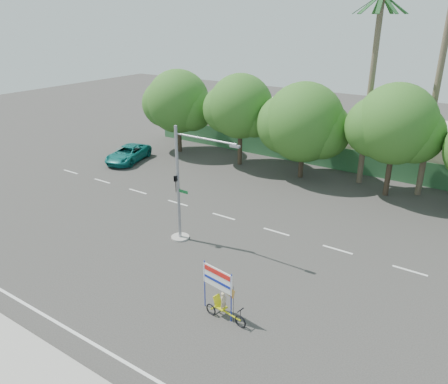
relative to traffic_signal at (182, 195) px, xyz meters
The scene contains 14 objects.
ground 5.40m from the traffic_signal, 61.13° to the right, with size 120.00×120.00×0.00m, color #33302D.
sidewalk_near 12.04m from the traffic_signal, 79.17° to the right, with size 50.00×2.40×0.12m, color gray.
fence 17.76m from the traffic_signal, 82.85° to the left, with size 38.00×0.08×2.00m, color #336B3D.
building_left 23.38m from the traffic_signal, 109.52° to the left, with size 12.00×8.00×4.00m, color beige.
building_right 24.29m from the traffic_signal, 65.15° to the left, with size 14.00×8.00×3.60m, color beige.
tree_far_left 18.45m from the traffic_signal, 130.22° to the left, with size 7.14×6.00×7.96m.
tree_left 14.99m from the traffic_signal, 109.08° to the left, with size 6.66×5.60×8.07m.
tree_center 14.15m from the traffic_signal, 85.33° to the left, with size 7.62×6.40×7.85m.
tree_right 16.38m from the traffic_signal, 59.83° to the left, with size 6.90×5.80×8.36m.
palm_tall 20.04m from the traffic_signal, 56.69° to the left, with size 3.73×3.79×17.45m.
palm_short 17.56m from the traffic_signal, 69.84° to the left, with size 3.73×3.79×14.45m.
traffic_signal is the anchor object (origin of this frame).
trike_billboard 7.82m from the traffic_signal, 38.12° to the right, with size 2.51×0.77×2.49m.
pickup_truck 16.54m from the traffic_signal, 147.03° to the left, with size 2.42×5.24×1.46m, color #0F6C66.
Camera 1 is at (12.92, -14.06, 12.72)m, focal length 35.00 mm.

